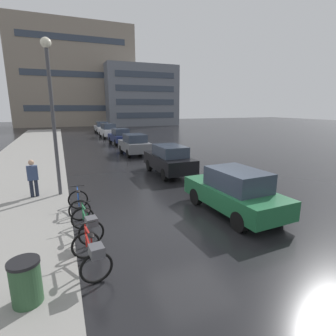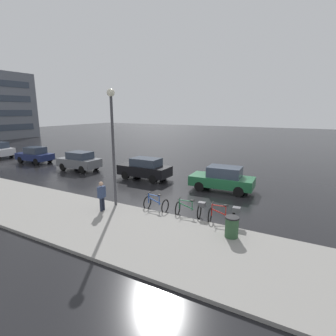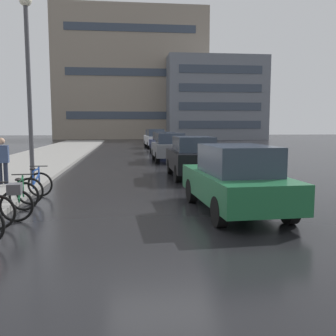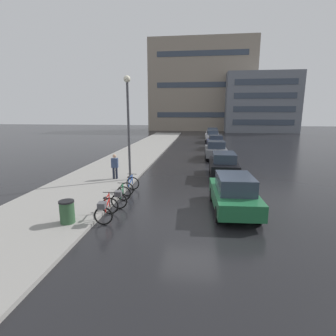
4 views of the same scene
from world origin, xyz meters
name	(u,v)px [view 1 (image 1 of 4)]	position (x,y,z in m)	size (l,w,h in m)	color
ground_plane	(192,224)	(0.00, 0.00, 0.00)	(140.00, 140.00, 0.00)	black
sidewalk_kerb	(21,171)	(-6.00, 10.00, 0.07)	(4.80, 60.00, 0.14)	gray
bicycle_nearest	(92,253)	(-3.28, -1.41, 0.50)	(0.84, 1.44, 0.99)	black
bicycle_second	(88,223)	(-3.21, 0.29, 0.48)	(0.85, 1.48, 0.92)	black
bicycle_third	(79,204)	(-3.32, 2.24, 0.40)	(0.75, 1.17, 0.94)	black
car_green	(235,191)	(1.81, 0.28, 0.81)	(1.96, 4.15, 1.62)	#1E6038
car_black	(169,160)	(1.83, 6.36, 0.83)	(1.73, 4.01, 1.64)	black
car_grey	(135,144)	(1.67, 13.12, 0.82)	(1.87, 3.75, 1.63)	slate
car_navy	(120,136)	(1.94, 19.61, 0.78)	(1.92, 3.80, 1.58)	navy
car_white	(108,130)	(1.80, 26.00, 0.86)	(1.89, 4.12, 1.72)	silver
car_silver	(102,127)	(2.05, 32.55, 0.80)	(1.99, 4.35, 1.60)	#B2B5BA
pedestrian	(33,178)	(-4.89, 4.51, 0.94)	(0.42, 0.28, 1.67)	#1E2333
streetlamp	(51,99)	(-3.92, 4.44, 4.00)	(0.39, 0.39, 6.23)	#424247
trash_bin	(26,285)	(-4.53, -2.07, 0.50)	(0.56, 0.56, 1.00)	#2D5133
building_facade_main	(75,76)	(-0.03, 50.43, 9.65)	(22.80, 7.24, 19.29)	gray
building_facade_side	(139,96)	(12.09, 47.59, 5.88)	(14.13, 9.93, 11.76)	slate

